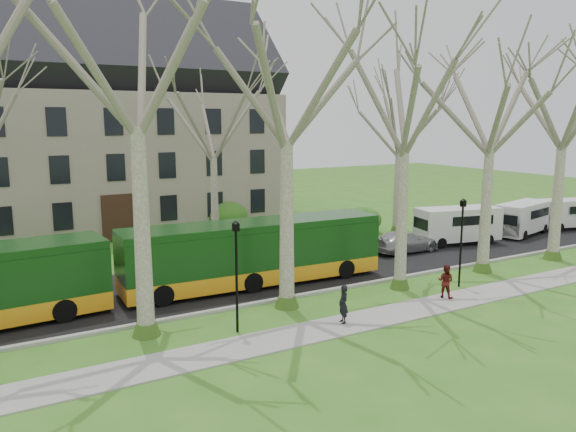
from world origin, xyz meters
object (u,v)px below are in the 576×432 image
object	(u,v)px
bus_follow	(254,252)
pedestrian_a	(343,304)
van_b	(523,219)
sedan	(405,242)
van_a	(458,226)
van_c	(571,214)
pedestrian_b	(446,281)

from	to	relation	value
bus_follow	pedestrian_a	size ratio (longest dim) A/B	8.38
van_b	pedestrian_a	distance (m)	22.70
sedan	van_b	bearing A→B (deg)	-90.68
van_a	sedan	bearing A→B (deg)	-166.50
van_c	van_a	bearing A→B (deg)	-166.86
pedestrian_a	van_a	bearing A→B (deg)	132.40
sedan	pedestrian_a	distance (m)	13.21
van_c	pedestrian_b	bearing A→B (deg)	-144.45
van_c	pedestrian_a	world-z (taller)	van_c
pedestrian_a	van_c	bearing A→B (deg)	120.06
bus_follow	van_a	bearing A→B (deg)	8.11
van_b	pedestrian_b	distance (m)	17.08
pedestrian_a	pedestrian_b	world-z (taller)	pedestrian_a
sedan	van_c	size ratio (longest dim) A/B	0.89
bus_follow	van_b	world-z (taller)	bus_follow
pedestrian_a	bus_follow	bearing A→B (deg)	-160.51
van_c	sedan	bearing A→B (deg)	-165.86
sedan	pedestrian_a	xyz separation A→B (m)	(-10.43, -8.11, 0.13)
pedestrian_a	pedestrian_b	distance (m)	5.99
bus_follow	van_c	world-z (taller)	bus_follow
bus_follow	pedestrian_b	xyz separation A→B (m)	(6.64, -6.29, -0.86)
van_b	van_c	xyz separation A→B (m)	(5.05, -0.31, -0.04)
sedan	pedestrian_a	world-z (taller)	pedestrian_a
van_a	van_c	xyz separation A→B (m)	(11.30, -0.49, -0.09)
van_c	pedestrian_a	xyz separation A→B (m)	(-26.29, -7.70, -0.33)
van_b	van_c	bearing A→B (deg)	-17.49
van_b	pedestrian_a	bearing A→B (deg)	-173.38
van_a	van_b	size ratio (longest dim) A/B	1.05
van_c	pedestrian_a	size ratio (longest dim) A/B	3.25
pedestrian_a	pedestrian_b	size ratio (longest dim) A/B	1.01
van_c	pedestrian_a	bearing A→B (deg)	-148.05
sedan	van_a	world-z (taller)	van_a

